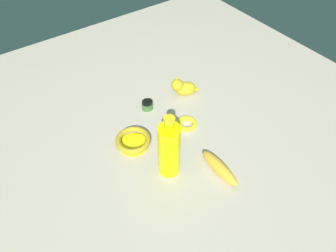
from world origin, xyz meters
The scene contains 7 objects.
ground centered at (0.00, 0.00, 0.00)m, with size 2.00×2.00×0.00m, color #BCB29E.
bangle centered at (-0.03, 0.11, 0.01)m, with size 0.09×0.09×0.02m, color yellow.
nail_polish_jar centered at (-0.21, 0.04, 0.02)m, with size 0.05×0.05×0.04m.
bowl centered at (-0.06, -0.12, 0.02)m, with size 0.14×0.14×0.04m.
banana centered at (0.22, 0.07, 0.02)m, with size 0.18×0.05×0.05m, color gold.
cat_figurine centered at (-0.19, 0.22, 0.04)m, with size 0.10×0.13×0.09m.
bottle_tall centered at (0.11, -0.07, 0.11)m, with size 0.08×0.08×0.26m.
Camera 1 is at (0.68, -0.49, 0.96)m, focal length 34.62 mm.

